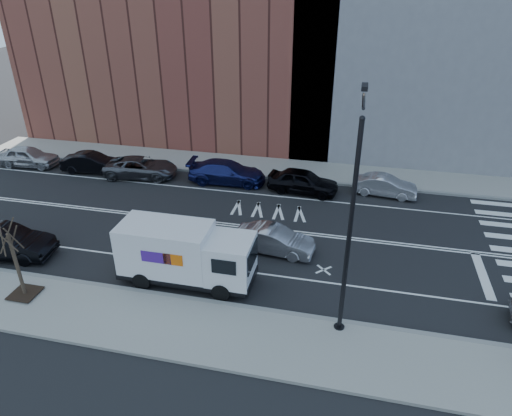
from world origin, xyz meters
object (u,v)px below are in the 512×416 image
at_px(fedex_van, 185,254).
at_px(driving_sedan, 274,240).
at_px(far_parked_b, 92,163).
at_px(far_parked_a, 28,156).

height_order(fedex_van, driving_sedan, fedex_van).
relative_size(fedex_van, far_parked_b, 1.48).
distance_m(fedex_van, far_parked_a, 19.89).
height_order(far_parked_a, driving_sedan, far_parked_a).
distance_m(far_parked_a, driving_sedan, 21.51).
bearing_deg(driving_sedan, far_parked_b, 69.51).
bearing_deg(driving_sedan, fedex_van, 140.16).
bearing_deg(far_parked_a, far_parked_b, -93.46).
bearing_deg(far_parked_b, driving_sedan, -122.44).
bearing_deg(fedex_van, far_parked_b, 136.12).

